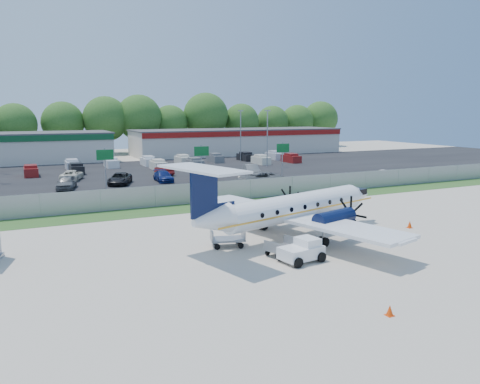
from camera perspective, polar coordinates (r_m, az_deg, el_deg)
name	(u,v)px	position (r m, az deg, el deg)	size (l,w,h in m)	color
ground	(276,236)	(33.91, 4.36, -5.40)	(170.00, 170.00, 0.00)	beige
grass_verge	(213,206)	(44.44, -3.31, -1.72)	(170.00, 4.00, 0.02)	#2D561E
access_road	(189,194)	(50.89, -6.27, -0.29)	(170.00, 8.00, 0.02)	black
parking_lot	(142,172)	(70.86, -11.85, 2.40)	(170.00, 32.00, 0.02)	black
perimeter_fence	(205,192)	(46.09, -4.26, -0.06)	(120.00, 0.06, 1.99)	gray
building_east	(238,141)	(99.97, -0.25, 6.21)	(44.40, 12.40, 5.24)	beige
sign_left	(105,161)	(52.23, -16.11, 3.63)	(1.80, 0.26, 5.00)	gray
sign_mid	(201,157)	(55.06, -4.72, 4.28)	(1.80, 0.26, 5.00)	gray
sign_right	(283,153)	(59.80, 5.22, 4.71)	(1.80, 0.26, 5.00)	gray
light_pole_ne	(267,134)	(75.75, 3.35, 7.02)	(0.90, 0.35, 9.09)	gray
light_pole_se	(241,132)	(84.65, 0.08, 7.33)	(0.90, 0.35, 9.09)	gray
tree_line	(104,154)	(104.06, -16.28, 4.51)	(112.00, 6.00, 14.00)	#2B581A
aircraft	(292,208)	(33.24, 6.42, -1.90)	(18.35, 17.93, 5.61)	white
pushback_tug	(302,250)	(28.44, 7.63, -7.07)	(2.77, 2.19, 1.38)	white
baggage_cart_near	(281,248)	(29.49, 5.08, -6.76)	(2.26, 1.78, 1.04)	gray
baggage_cart_far	(228,239)	(31.17, -1.52, -5.70)	(2.50, 1.87, 1.17)	gray
cone_nose	(410,225)	(38.41, 19.98, -3.75)	(0.39, 0.39, 0.56)	#E33C07
cone_port_wing	(390,311)	(22.19, 17.79, -13.60)	(0.35, 0.35, 0.49)	#E33C07
cone_starboard_wing	(211,206)	(43.07, -3.53, -1.77)	(0.37, 0.37, 0.53)	#E33C07
road_car_mid	(259,185)	(56.88, 2.30, 0.81)	(2.76, 5.98, 1.66)	#595B5E
road_car_east	(388,182)	(62.51, 17.63, 1.17)	(1.63, 4.68, 1.54)	silver
parked_car_a	(67,189)	(57.63, -20.36, 0.32)	(1.86, 4.62, 1.57)	#595B5E
parked_car_b	(120,184)	(59.47, -14.41, 0.91)	(2.37, 5.14, 1.43)	black
parked_car_c	(164,182)	(60.72, -9.31, 1.26)	(1.92, 4.73, 1.37)	navy
parked_car_d	(204,178)	(62.89, -4.38, 1.66)	(1.79, 5.13, 1.69)	maroon
parked_car_e	(251,176)	(64.74, 1.40, 1.92)	(1.74, 4.98, 1.64)	#595B5E
parked_car_f	(72,180)	(65.04, -19.77, 1.38)	(2.23, 4.85, 1.35)	beige
parked_car_g	(164,175)	(67.18, -9.22, 2.08)	(1.53, 4.39, 1.45)	maroon
far_parking_rows	(134,168)	(75.70, -12.74, 2.82)	(56.00, 10.00, 1.60)	gray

